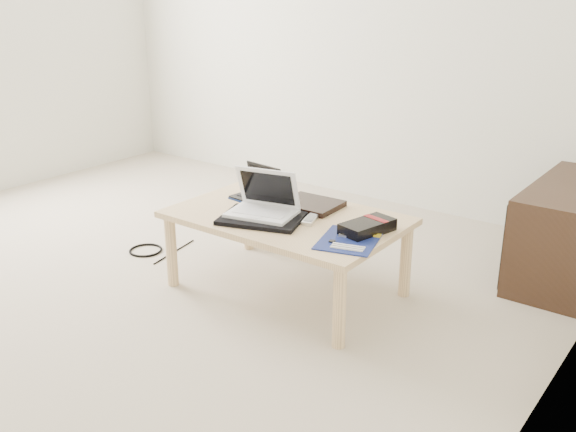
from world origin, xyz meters
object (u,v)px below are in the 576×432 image
Objects in this scene: coffee_table at (286,224)px; white_laptop at (264,204)px; netbook at (259,192)px; media_cabinet at (569,232)px; gpu_box at (367,227)px.

white_laptop reaches higher than coffee_table.
netbook is 0.75× the size of white_laptop.
white_laptop is (-0.07, -0.09, 0.11)m from coffee_table.
coffee_table is at bearing -23.23° from netbook.
netbook reaches higher than media_cabinet.
coffee_table is 1.22× the size of media_cabinet.
gpu_box is (0.50, 0.12, -0.04)m from white_laptop.
gpu_box is (-0.64, -0.98, 0.18)m from media_cabinet.
netbook is 0.28m from white_laptop.
media_cabinet is (1.07, 1.00, -0.10)m from coffee_table.
coffee_table is 3.13× the size of white_laptop.
netbook is 0.70m from gpu_box.
netbook reaches higher than gpu_box.
media_cabinet reaches higher than gpu_box.
gpu_box is at bearing -6.92° from netbook.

